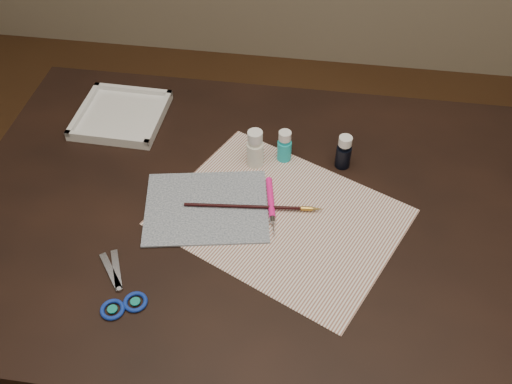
# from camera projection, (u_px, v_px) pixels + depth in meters

# --- Properties ---
(ground) EXTENTS (3.50, 3.50, 0.02)m
(ground) POSITION_uv_depth(u_px,v_px,m) (256.00, 371.00, 1.78)
(ground) COLOR #422614
(ground) RESTS_ON ground
(table) EXTENTS (1.30, 0.90, 0.75)m
(table) POSITION_uv_depth(u_px,v_px,m) (256.00, 303.00, 1.51)
(table) COLOR black
(table) RESTS_ON ground
(paper) EXTENTS (0.59, 0.53, 0.00)m
(paper) POSITION_uv_depth(u_px,v_px,m) (281.00, 217.00, 1.22)
(paper) COLOR white
(paper) RESTS_ON table
(canvas) EXTENTS (0.30, 0.26, 0.00)m
(canvas) POSITION_uv_depth(u_px,v_px,m) (206.00, 207.00, 1.23)
(canvas) COLOR #16263F
(canvas) RESTS_ON paper
(paint_bottle_white) EXTENTS (0.05, 0.05, 0.10)m
(paint_bottle_white) POSITION_uv_depth(u_px,v_px,m) (255.00, 148.00, 1.30)
(paint_bottle_white) COLOR white
(paint_bottle_white) RESTS_ON table
(paint_bottle_cyan) EXTENTS (0.04, 0.04, 0.08)m
(paint_bottle_cyan) POSITION_uv_depth(u_px,v_px,m) (284.00, 146.00, 1.32)
(paint_bottle_cyan) COLOR #1CBBC8
(paint_bottle_cyan) RESTS_ON table
(paint_bottle_navy) EXTENTS (0.03, 0.03, 0.08)m
(paint_bottle_navy) POSITION_uv_depth(u_px,v_px,m) (344.00, 152.00, 1.30)
(paint_bottle_navy) COLOR black
(paint_bottle_navy) RESTS_ON table
(paintbrush) EXTENTS (0.30, 0.04, 0.01)m
(paintbrush) POSITION_uv_depth(u_px,v_px,m) (254.00, 207.00, 1.22)
(paintbrush) COLOR black
(paintbrush) RESTS_ON canvas
(craft_knife) EXTENTS (0.05, 0.17, 0.01)m
(craft_knife) POSITION_uv_depth(u_px,v_px,m) (271.00, 207.00, 1.23)
(craft_knife) COLOR #FF198E
(craft_knife) RESTS_ON paper
(scissors) EXTENTS (0.18, 0.20, 0.01)m
(scissors) POSITION_uv_depth(u_px,v_px,m) (114.00, 284.00, 1.09)
(scissors) COLOR silver
(scissors) RESTS_ON table
(palette_tray) EXTENTS (0.22, 0.22, 0.03)m
(palette_tray) POSITION_uv_depth(u_px,v_px,m) (121.00, 115.00, 1.44)
(palette_tray) COLOR silver
(palette_tray) RESTS_ON table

